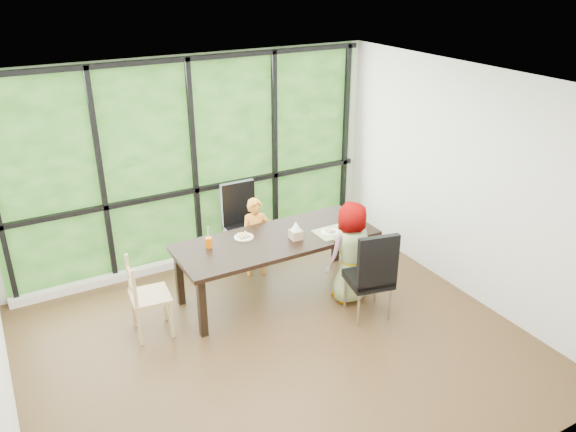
% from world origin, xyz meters
% --- Properties ---
extents(ground, '(5.00, 5.00, 0.00)m').
position_xyz_m(ground, '(0.00, 0.00, 0.00)').
color(ground, black).
rests_on(ground, ground).
extents(back_wall, '(5.00, 0.00, 5.00)m').
position_xyz_m(back_wall, '(0.00, 2.25, 1.35)').
color(back_wall, silver).
rests_on(back_wall, ground).
extents(foliage_backdrop, '(4.80, 0.02, 2.65)m').
position_xyz_m(foliage_backdrop, '(0.00, 2.23, 1.35)').
color(foliage_backdrop, '#1D4B15').
rests_on(foliage_backdrop, back_wall).
extents(window_mullions, '(4.80, 0.06, 2.65)m').
position_xyz_m(window_mullions, '(0.00, 2.19, 1.35)').
color(window_mullions, black).
rests_on(window_mullions, back_wall).
extents(window_sill, '(4.80, 0.12, 0.10)m').
position_xyz_m(window_sill, '(0.00, 2.15, 0.05)').
color(window_sill, silver).
rests_on(window_sill, ground).
extents(dining_table, '(2.41, 1.02, 0.75)m').
position_xyz_m(dining_table, '(0.48, 0.90, 0.38)').
color(dining_table, black).
rests_on(dining_table, ground).
extents(chair_window_leather, '(0.47, 0.47, 1.08)m').
position_xyz_m(chair_window_leather, '(0.49, 1.80, 0.54)').
color(chair_window_leather, black).
rests_on(chair_window_leather, ground).
extents(chair_interior_leather, '(0.55, 0.55, 1.08)m').
position_xyz_m(chair_interior_leather, '(1.17, 0.02, 0.54)').
color(chair_interior_leather, black).
rests_on(chair_interior_leather, ground).
extents(chair_end_beech, '(0.44, 0.46, 0.90)m').
position_xyz_m(chair_end_beech, '(-1.06, 0.87, 0.45)').
color(chair_end_beech, tan).
rests_on(chair_end_beech, ground).
extents(child_toddler, '(0.43, 0.34, 1.04)m').
position_xyz_m(child_toddler, '(0.48, 1.46, 0.52)').
color(child_toddler, orange).
rests_on(child_toddler, ground).
extents(child_older, '(0.62, 0.41, 1.23)m').
position_xyz_m(child_older, '(1.18, 0.39, 0.62)').
color(child_older, slate).
rests_on(child_older, ground).
extents(placemat, '(0.45, 0.33, 0.01)m').
position_xyz_m(placemat, '(1.16, 0.71, 0.75)').
color(placemat, tan).
rests_on(placemat, dining_table).
extents(plate_far, '(0.23, 0.23, 0.01)m').
position_xyz_m(plate_far, '(0.16, 1.10, 0.76)').
color(plate_far, white).
rests_on(plate_far, dining_table).
extents(plate_near, '(0.22, 0.22, 0.01)m').
position_xyz_m(plate_near, '(1.11, 0.73, 0.76)').
color(plate_near, white).
rests_on(plate_near, dining_table).
extents(orange_cup, '(0.08, 0.08, 0.12)m').
position_xyz_m(orange_cup, '(-0.29, 1.07, 0.81)').
color(orange_cup, '#D85E00').
rests_on(orange_cup, dining_table).
extents(green_cup, '(0.08, 0.08, 0.13)m').
position_xyz_m(green_cup, '(1.42, 0.62, 0.82)').
color(green_cup, '#4ECC30').
rests_on(green_cup, dining_table).
extents(white_mug, '(0.07, 0.07, 0.08)m').
position_xyz_m(white_mug, '(1.60, 0.98, 0.79)').
color(white_mug, white).
rests_on(white_mug, dining_table).
extents(tissue_box, '(0.13, 0.13, 0.11)m').
position_xyz_m(tissue_box, '(0.67, 0.78, 0.81)').
color(tissue_box, tan).
rests_on(tissue_box, dining_table).
extents(crepe_rolls_far, '(0.15, 0.12, 0.04)m').
position_xyz_m(crepe_rolls_far, '(0.16, 1.10, 0.78)').
color(crepe_rolls_far, tan).
rests_on(crepe_rolls_far, plate_far).
extents(crepe_rolls_near, '(0.10, 0.12, 0.04)m').
position_xyz_m(crepe_rolls_near, '(1.11, 0.73, 0.78)').
color(crepe_rolls_near, tan).
rests_on(crepe_rolls_near, plate_near).
extents(straw_white, '(0.01, 0.04, 0.20)m').
position_xyz_m(straw_white, '(-0.29, 1.07, 0.91)').
color(straw_white, white).
rests_on(straw_white, orange_cup).
extents(straw_pink, '(0.01, 0.04, 0.20)m').
position_xyz_m(straw_pink, '(1.42, 0.62, 0.92)').
color(straw_pink, pink).
rests_on(straw_pink, green_cup).
extents(tissue, '(0.12, 0.12, 0.11)m').
position_xyz_m(tissue, '(0.67, 0.78, 0.92)').
color(tissue, white).
rests_on(tissue, tissue_box).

